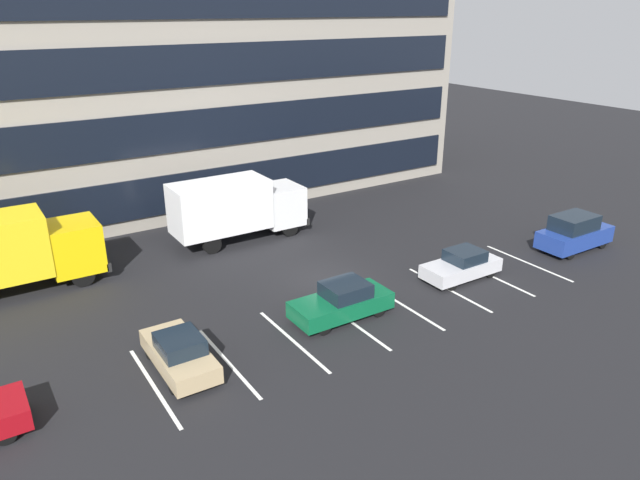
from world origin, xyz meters
TOP-DOWN VIEW (x-y plane):
  - ground_plane at (0.00, 0.00)m, footprint 120.00×120.00m
  - office_building at (0.00, 17.95)m, footprint 36.76×13.57m
  - lot_markings at (0.00, -4.04)m, footprint 19.74×5.40m
  - box_truck_white at (-1.32, 6.98)m, footprint 7.60×2.52m
  - box_truck_yellow_all at (-12.89, 6.62)m, footprint 7.94×2.63m
  - suv_navy at (13.33, -4.10)m, footprint 4.34×1.84m
  - sedan_tan at (-8.62, -3.53)m, footprint 1.68×4.01m
  - sedan_forest at (-1.48, -3.53)m, footprint 4.33×1.81m
  - sedan_silver at (5.59, -3.47)m, footprint 3.96×1.66m

SIDE VIEW (x-z plane):
  - ground_plane at x=0.00m, z-range 0.00..0.00m
  - lot_markings at x=0.00m, z-range 0.00..0.01m
  - sedan_silver at x=5.59m, z-range -0.04..1.38m
  - sedan_tan at x=-8.62m, z-range -0.04..1.39m
  - sedan_forest at x=-1.48m, z-range -0.04..1.51m
  - suv_navy at x=13.33m, z-range -0.03..1.93m
  - box_truck_white at x=-1.32m, z-range 0.22..3.75m
  - box_truck_yellow_all at x=-12.89m, z-range 0.23..3.91m
  - office_building at x=0.00m, z-range 0.00..18.00m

